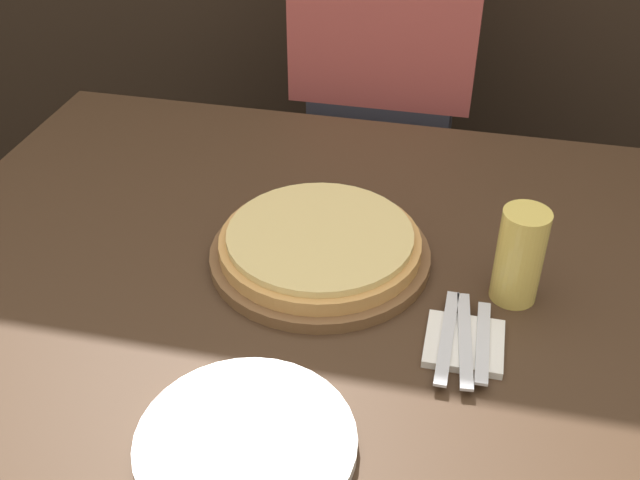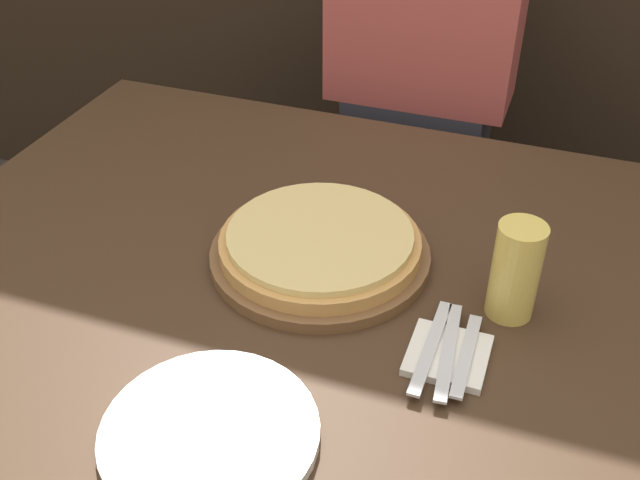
{
  "view_description": "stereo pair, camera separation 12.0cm",
  "coord_description": "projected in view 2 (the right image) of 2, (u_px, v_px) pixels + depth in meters",
  "views": [
    {
      "loc": [
        0.19,
        -0.93,
        1.46
      ],
      "look_at": [
        -0.02,
        0.02,
        0.75
      ],
      "focal_mm": 42.0,
      "sensor_mm": 36.0,
      "label": 1
    },
    {
      "loc": [
        0.31,
        -0.9,
        1.46
      ],
      "look_at": [
        -0.02,
        0.02,
        0.75
      ],
      "focal_mm": 42.0,
      "sensor_mm": 36.0,
      "label": 2
    }
  ],
  "objects": [
    {
      "name": "dining_table",
      "position": [
        327.0,
        417.0,
        1.42
      ],
      "size": [
        1.43,
        1.06,
        0.71
      ],
      "color": "#3D2819",
      "rests_on": "ground_plane"
    },
    {
      "name": "pizza_on_board",
      "position": [
        320.0,
        247.0,
        1.21
      ],
      "size": [
        0.36,
        0.36,
        0.06
      ],
      "color": "brown",
      "rests_on": "dining_table"
    },
    {
      "name": "beer_glass",
      "position": [
        516.0,
        267.0,
        1.07
      ],
      "size": [
        0.07,
        0.07,
        0.15
      ],
      "color": "#E5C65B",
      "rests_on": "dining_table"
    },
    {
      "name": "dinner_plate",
      "position": [
        210.0,
        433.0,
        0.92
      ],
      "size": [
        0.27,
        0.27,
        0.02
      ],
      "color": "white",
      "rests_on": "dining_table"
    },
    {
      "name": "napkin_stack",
      "position": [
        448.0,
        355.0,
        1.04
      ],
      "size": [
        0.11,
        0.11,
        0.01
      ],
      "color": "white",
      "rests_on": "dining_table"
    },
    {
      "name": "fork",
      "position": [
        431.0,
        346.0,
        1.04
      ],
      "size": [
        0.02,
        0.19,
        0.0
      ],
      "color": "silver",
      "rests_on": "napkin_stack"
    },
    {
      "name": "dinner_knife",
      "position": [
        448.0,
        351.0,
        1.03
      ],
      "size": [
        0.04,
        0.2,
        0.0
      ],
      "color": "silver",
      "rests_on": "napkin_stack"
    },
    {
      "name": "spoon",
      "position": [
        466.0,
        355.0,
        1.03
      ],
      "size": [
        0.02,
        0.17,
        0.0
      ],
      "color": "silver",
      "rests_on": "napkin_stack"
    },
    {
      "name": "diner_person",
      "position": [
        418.0,
        117.0,
        1.81
      ],
      "size": [
        0.42,
        0.2,
        1.31
      ],
      "color": "#33333D",
      "rests_on": "ground_plane"
    }
  ]
}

